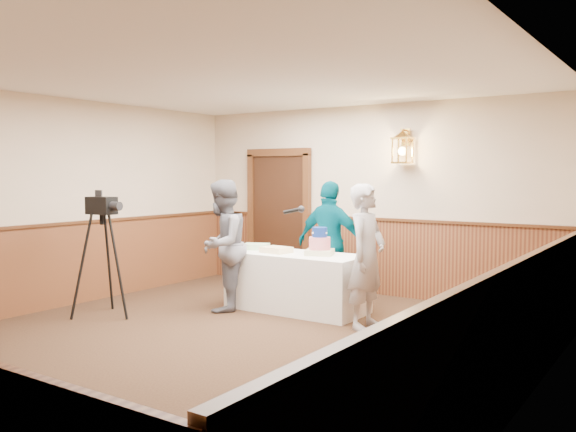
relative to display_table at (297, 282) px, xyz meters
The scene contains 10 objects.
ground 1.95m from the display_table, 82.76° to the right, with size 7.00×7.00×0.00m, color #321D13.
room_shell 1.85m from the display_table, 82.61° to the right, with size 6.02×7.02×2.81m.
display_table is the anchor object (origin of this frame).
tiered_cake 0.61m from the display_table, ahead, with size 0.44×0.44×0.35m.
sheet_cake_yellow 0.50m from the display_table, 162.86° to the right, with size 0.37×0.28×0.08m, color #F5CF92.
sheet_cake_green 0.81m from the display_table, behind, with size 0.33×0.26×0.08m, color #B2E19F.
interviewer 1.08m from the display_table, 146.83° to the right, with size 1.59×0.97×1.71m.
baker 1.29m from the display_table, 14.48° to the right, with size 0.61×0.40×1.67m, color #A7A6AC.
assistant_p 0.77m from the display_table, 73.96° to the left, with size 0.99×0.41×1.69m, color #004C5D.
tv_camera_rig 2.47m from the display_table, 138.56° to the right, with size 0.59×0.55×1.50m.
Camera 1 is at (4.07, -4.68, 1.79)m, focal length 38.00 mm.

